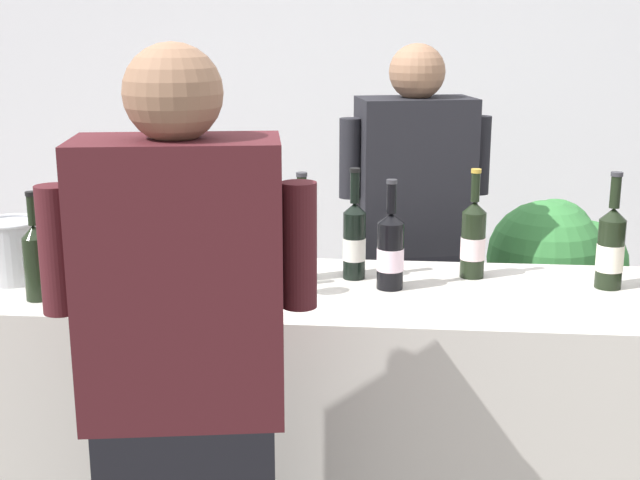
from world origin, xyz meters
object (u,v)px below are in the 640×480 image
(wine_bottle_2, at_px, (252,255))
(ice_bucket, at_px, (12,250))
(wine_bottle_3, at_px, (230,243))
(person_server, at_px, (412,272))
(wine_bottle_6, at_px, (302,242))
(wine_bottle_9, at_px, (354,240))
(wine_bottle_7, at_px, (473,239))
(wine_bottle_8, at_px, (70,252))
(wine_glass, at_px, (296,249))
(wine_bottle_10, at_px, (611,248))
(potted_shrub, at_px, (556,285))
(wine_bottle_5, at_px, (36,259))
(person_guest, at_px, (187,431))
(wine_bottle_4, at_px, (390,251))
(wine_bottle_11, at_px, (81,240))

(wine_bottle_2, bearing_deg, ice_bucket, 177.21)
(wine_bottle_3, bearing_deg, person_server, 47.41)
(wine_bottle_6, relative_size, wine_bottle_9, 0.97)
(wine_bottle_3, distance_m, wine_bottle_9, 0.39)
(wine_bottle_7, height_order, wine_bottle_9, wine_bottle_9)
(wine_bottle_8, xyz_separation_m, wine_bottle_9, (0.83, 0.22, 0.00))
(wine_bottle_6, relative_size, person_server, 0.20)
(wine_glass, bearing_deg, ice_bucket, 175.44)
(wine_bottle_10, bearing_deg, wine_bottle_7, 169.34)
(wine_bottle_10, height_order, ice_bucket, wine_bottle_10)
(wine_bottle_2, distance_m, wine_bottle_6, 0.19)
(ice_bucket, bearing_deg, wine_bottle_3, 8.71)
(wine_bottle_9, bearing_deg, potted_shrub, 49.48)
(wine_bottle_5, distance_m, wine_bottle_8, 0.11)
(wine_bottle_2, height_order, person_guest, person_guest)
(wine_bottle_6, xyz_separation_m, wine_glass, (0.00, -0.17, 0.02))
(wine_bottle_4, relative_size, wine_bottle_5, 1.05)
(wine_bottle_3, relative_size, person_guest, 0.18)
(person_guest, bearing_deg, person_server, 69.30)
(wine_bottle_2, height_order, wine_glass, wine_bottle_2)
(wine_bottle_5, bearing_deg, wine_bottle_11, 80.76)
(wine_bottle_3, height_order, wine_bottle_6, wine_bottle_6)
(wine_bottle_8, distance_m, wine_bottle_10, 1.61)
(wine_bottle_10, distance_m, wine_glass, 0.95)
(wine_bottle_3, bearing_deg, potted_shrub, 38.90)
(wine_glass, bearing_deg, wine_bottle_4, 19.90)
(wine_bottle_4, relative_size, wine_bottle_11, 1.03)
(wine_bottle_9, height_order, ice_bucket, wine_bottle_9)
(wine_bottle_6, relative_size, wine_glass, 1.64)
(wine_bottle_3, height_order, wine_bottle_11, wine_bottle_11)
(wine_bottle_5, height_order, potted_shrub, wine_bottle_5)
(wine_glass, height_order, person_server, person_server)
(potted_shrub, bearing_deg, wine_bottle_8, -144.50)
(person_server, bearing_deg, wine_bottle_3, -132.59)
(wine_bottle_6, relative_size, potted_shrub, 0.32)
(person_guest, bearing_deg, wine_bottle_5, 137.96)
(wine_bottle_8, bearing_deg, potted_shrub, 35.50)
(wine_bottle_9, distance_m, person_guest, 0.91)
(wine_bottle_8, height_order, wine_bottle_9, wine_bottle_9)
(wine_bottle_5, height_order, wine_bottle_6, wine_bottle_6)
(wine_bottle_2, relative_size, potted_shrub, 0.31)
(person_server, xyz_separation_m, person_guest, (-0.53, -1.41, 0.02))
(person_guest, bearing_deg, wine_bottle_11, 124.59)
(person_server, bearing_deg, person_guest, -110.70)
(wine_bottle_3, distance_m, wine_bottle_6, 0.23)
(ice_bucket, bearing_deg, potted_shrub, 29.81)
(wine_bottle_11, bearing_deg, person_guest, -55.41)
(wine_bottle_8, bearing_deg, wine_bottle_4, 7.71)
(wine_bottle_6, height_order, wine_bottle_10, wine_bottle_10)
(wine_bottle_2, height_order, potted_shrub, wine_bottle_2)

